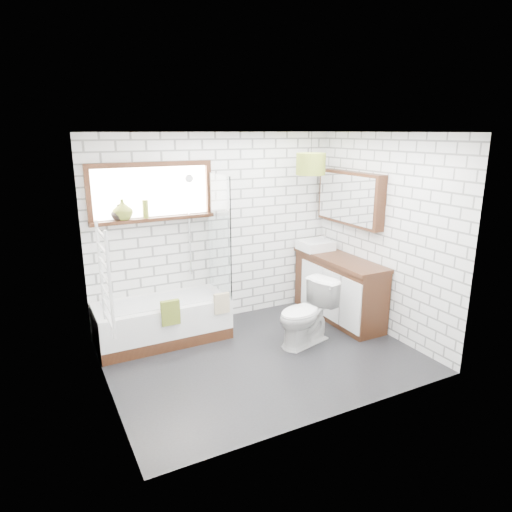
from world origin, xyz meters
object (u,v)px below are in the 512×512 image
toilet (306,314)px  pendant (311,164)px  bathtub (163,321)px  vanity (339,288)px  basin (315,245)px

toilet → pendant: size_ratio=2.05×
bathtub → vanity: vanity is taller
pendant → vanity: bearing=-41.1°
pendant → toilet: bearing=-124.0°
basin → toilet: bearing=-128.8°
bathtub → basin: 2.39m
bathtub → basin: size_ratio=3.58×
vanity → toilet: (-0.83, -0.46, -0.05)m
basin → toilet: size_ratio=0.57×
toilet → pendant: (0.51, 0.75, 1.71)m
toilet → pendant: pendant is taller
bathtub → toilet: toilet is taller
basin → pendant: size_ratio=1.17×
bathtub → vanity: size_ratio=1.04×
basin → pendant: (-0.27, -0.21, 1.16)m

